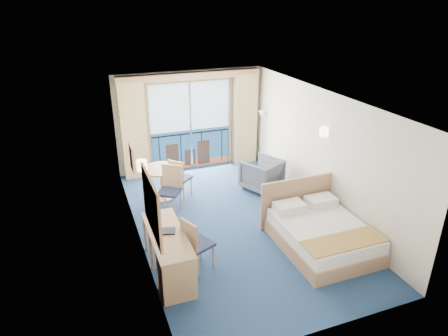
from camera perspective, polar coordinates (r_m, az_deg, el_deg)
The scene contains 22 objects.
floor at distance 8.65m, azimuth 1.48°, elevation -7.70°, with size 6.50×6.50×0.00m, color navy.
room_walls at distance 7.88m, azimuth 1.62°, elevation 3.43°, with size 4.04×6.54×2.72m.
balcony_door at distance 10.97m, azimuth -4.82°, elevation 5.68°, with size 2.36×0.03×2.52m.
curtain_left at distance 10.50m, azimuth -12.75°, elevation 5.11°, with size 0.65×0.22×2.55m, color tan.
curtain_right at distance 11.30m, azimuth 3.03°, elevation 6.96°, with size 0.65×0.22×2.55m, color tan.
pelmet at distance 10.52m, azimuth -4.86°, elevation 12.97°, with size 3.80×0.25×0.18m, color tan.
mirror at distance 6.16m, azimuth -10.30°, elevation -5.32°, with size 0.05×1.25×0.95m.
wall_print at distance 7.89m, azimuth -13.05°, elevation 1.45°, with size 0.04×0.42×0.52m.
sconce_left at distance 6.84m, azimuth -11.67°, elevation 0.37°, with size 0.18×0.18×0.18m, color #FFDDB2.
sconce_right at distance 8.63m, azimuth 14.09°, elevation 5.01°, with size 0.18×0.18×0.18m, color #FFDDB2.
bed at distance 7.96m, azimuth 13.64°, elevation -8.98°, with size 1.67×1.99×1.05m.
nightstand at distance 9.18m, azimuth 12.05°, elevation -4.33°, with size 0.42×0.40×0.56m, color tan.
phone at distance 9.07m, azimuth 12.06°, elevation -2.41°, with size 0.19×0.15×0.09m, color silver.
armchair at distance 9.95m, azimuth 5.39°, elevation -0.88°, with size 0.84×0.86×0.79m, color #444753.
floor_lamp at distance 11.12m, azimuth 5.39°, elevation 6.22°, with size 0.22×0.22×1.59m.
desk at distance 6.71m, azimuth -7.08°, elevation -13.76°, with size 0.58×1.69×0.79m.
desk_chair at distance 7.00m, azimuth -4.20°, elevation -10.48°, with size 0.58×0.57×1.01m.
folder at distance 6.91m, azimuth -8.15°, elevation -8.92°, with size 0.28×0.21×0.03m, color black.
desk_lamp at distance 7.22m, azimuth -9.77°, elevation -4.23°, with size 0.13×0.13×0.49m.
round_table at distance 9.45m, azimuth -8.93°, elevation -1.08°, with size 0.87×0.87×0.79m.
table_chair_a at distance 9.49m, azimuth -6.46°, elevation -1.16°, with size 0.60×0.60×0.98m.
table_chair_b at distance 8.89m, azimuth -7.65°, elevation -2.62°, with size 0.64×0.65×1.07m.
Camera 1 is at (-2.81, -6.85, 4.47)m, focal length 32.00 mm.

